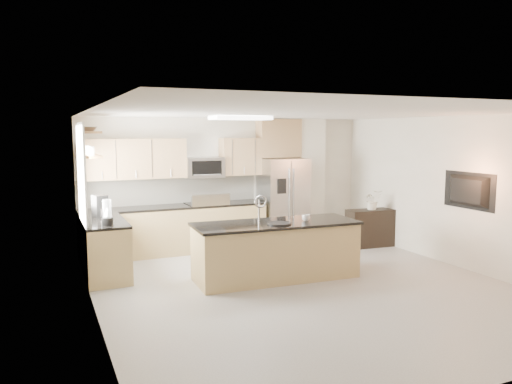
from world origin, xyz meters
name	(u,v)px	position (x,y,z in m)	size (l,w,h in m)	color
floor	(305,288)	(0.00, 0.00, 0.00)	(6.50, 6.50, 0.00)	#ABA7A3
ceiling	(307,113)	(0.00, 0.00, 2.60)	(6.00, 6.50, 0.02)	silver
wall_back	(229,182)	(0.00, 3.25, 1.30)	(6.00, 0.02, 2.60)	white
wall_front	(488,250)	(0.00, -3.25, 1.30)	(6.00, 0.02, 2.60)	white
wall_left	(93,216)	(-3.00, 0.00, 1.30)	(0.02, 6.50, 2.60)	white
wall_right	(460,192)	(3.00, 0.00, 1.30)	(0.02, 6.50, 2.60)	white
back_counter	(175,229)	(-1.23, 2.93, 0.47)	(3.55, 0.66, 1.44)	tan
left_counter	(105,248)	(-2.67, 1.85, 0.46)	(0.66, 1.50, 0.92)	tan
range	(207,226)	(-0.60, 2.92, 0.47)	(0.76, 0.64, 1.14)	black
upper_cabinets	(168,158)	(-1.30, 3.09, 1.83)	(3.50, 0.33, 0.75)	tan
microwave	(204,167)	(-0.60, 3.04, 1.63)	(0.76, 0.40, 0.40)	#ABAAAD
refrigerator	(283,201)	(1.06, 2.87, 0.89)	(0.92, 0.78, 1.78)	#ABAAAD
partition_column	(309,179)	(1.82, 3.10, 1.30)	(0.60, 0.30, 2.60)	silver
window	(82,175)	(-2.98, 1.85, 1.65)	(0.04, 1.15, 1.65)	white
shelf_lower	(89,156)	(-2.85, 1.95, 1.95)	(0.30, 1.20, 0.04)	olive
shelf_upper	(88,132)	(-2.85, 1.95, 2.32)	(0.30, 1.20, 0.04)	olive
ceiling_fixture	(240,118)	(-0.40, 1.60, 2.56)	(1.00, 0.50, 0.06)	white
island	(276,250)	(-0.19, 0.63, 0.46)	(2.67, 1.08, 1.33)	tan
credenza	(370,228)	(2.54, 1.87, 0.38)	(0.95, 0.40, 0.76)	black
cup	(306,218)	(0.30, 0.54, 0.96)	(0.13, 0.13, 0.10)	silver
platter	(279,224)	(-0.22, 0.46, 0.92)	(0.37, 0.37, 0.02)	black
blender	(107,214)	(-2.67, 1.35, 1.09)	(0.17, 0.17, 0.40)	black
kettle	(108,214)	(-2.62, 1.69, 1.04)	(0.22, 0.22, 0.27)	#ABAAAD
coffee_maker	(100,207)	(-2.69, 2.10, 1.10)	(0.25, 0.29, 0.38)	black
bowl	(87,128)	(-2.85, 2.00, 2.39)	(0.39, 0.39, 0.09)	#ABAAAD
flower_vase	(373,195)	(2.57, 1.84, 1.06)	(0.55, 0.47, 0.60)	silver
television	(465,191)	(2.91, -0.20, 1.35)	(1.08, 0.14, 0.62)	black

